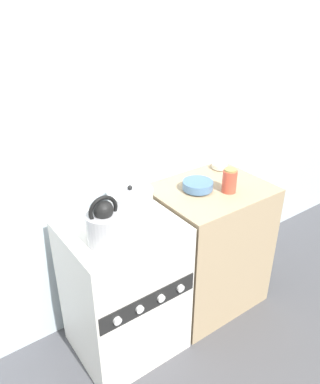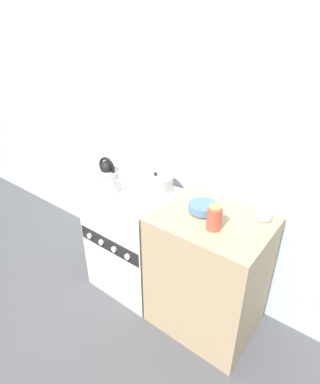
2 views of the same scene
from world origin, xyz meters
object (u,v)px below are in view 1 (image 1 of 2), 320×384
object	(u,v)px
enamel_bowl	(198,185)
stove	(124,289)
storage_jar	(230,181)
small_ceramic_bowl	(220,166)
cooking_pot	(130,199)
kettle	(105,225)

from	to	relation	value
enamel_bowl	stove	bearing A→B (deg)	-175.00
stove	storage_jar	size ratio (longest dim) A/B	5.85
small_ceramic_bowl	storage_jar	world-z (taller)	storage_jar
cooking_pot	storage_jar	xyz separation A→B (m)	(0.59, -0.19, 0.03)
storage_jar	kettle	bearing A→B (deg)	-178.54
kettle	small_ceramic_bowl	size ratio (longest dim) A/B	2.48
enamel_bowl	small_ceramic_bowl	size ratio (longest dim) A/B	1.77
stove	kettle	world-z (taller)	kettle
storage_jar	enamel_bowl	bearing A→B (deg)	139.51
small_ceramic_bowl	storage_jar	bearing A→B (deg)	-124.21
cooking_pot	small_ceramic_bowl	distance (m)	0.79
kettle	storage_jar	bearing A→B (deg)	1.46
stove	storage_jar	bearing A→B (deg)	-5.73
cooking_pot	small_ceramic_bowl	xyz separation A→B (m)	(0.78, 0.09, -0.03)
kettle	storage_jar	world-z (taller)	kettle
kettle	storage_jar	size ratio (longest dim) A/B	1.74
enamel_bowl	storage_jar	world-z (taller)	storage_jar
cooking_pot	small_ceramic_bowl	world-z (taller)	cooking_pot
stove	kettle	distance (m)	0.57
stove	kettle	size ratio (longest dim) A/B	3.36
small_ceramic_bowl	kettle	bearing A→B (deg)	-163.90
stove	enamel_bowl	distance (m)	0.76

